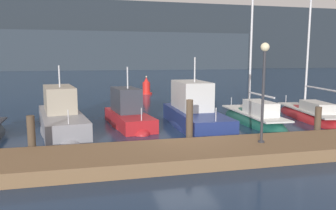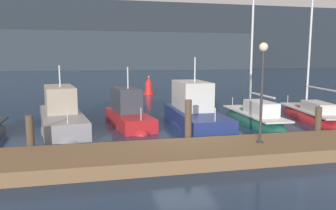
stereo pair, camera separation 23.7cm
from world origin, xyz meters
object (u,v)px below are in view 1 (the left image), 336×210
object	(u,v)px
motorboat_berth_5	(194,119)
dock_lamppost	(264,76)
motorboat_berth_3	(61,122)
sailboat_berth_6	(253,120)
motorboat_berth_4	(128,119)
channel_buoy	(146,87)
sailboat_berth_7	(309,117)

from	to	relation	value
motorboat_berth_5	dock_lamppost	world-z (taller)	dock_lamppost
motorboat_berth_3	sailboat_berth_6	xyz separation A→B (m)	(10.32, -0.41, -0.25)
motorboat_berth_4	channel_buoy	size ratio (longest dim) A/B	3.08
motorboat_berth_5	sailboat_berth_7	xyz separation A→B (m)	(7.29, 0.43, -0.30)
motorboat_berth_5	sailboat_berth_6	size ratio (longest dim) A/B	0.65
sailboat_berth_7	channel_buoy	world-z (taller)	sailboat_berth_7
motorboat_berth_3	dock_lamppost	world-z (taller)	dock_lamppost
motorboat_berth_4	motorboat_berth_5	xyz separation A→B (m)	(3.37, -1.08, 0.09)
motorboat_berth_3	sailboat_berth_7	bearing A→B (deg)	-0.85
motorboat_berth_4	motorboat_berth_5	distance (m)	3.53
motorboat_berth_5	sailboat_berth_6	xyz separation A→B (m)	(3.56, 0.24, -0.27)
motorboat_berth_4	sailboat_berth_6	distance (m)	6.98
sailboat_berth_6	sailboat_berth_7	distance (m)	3.74
sailboat_berth_7	sailboat_berth_6	bearing A→B (deg)	-176.99
motorboat_berth_3	channel_buoy	xyz separation A→B (m)	(6.93, 15.48, 0.28)
motorboat_berth_4	dock_lamppost	xyz separation A→B (m)	(4.25, -6.49, 2.62)
dock_lamppost	motorboat_berth_3	bearing A→B (deg)	141.63
motorboat_berth_3	sailboat_berth_6	distance (m)	10.33
motorboat_berth_3	dock_lamppost	size ratio (longest dim) A/B	2.02
motorboat_berth_4	sailboat_berth_7	xyz separation A→B (m)	(10.66, -0.64, -0.21)
sailboat_berth_7	dock_lamppost	xyz separation A→B (m)	(-6.41, -5.84, 2.83)
sailboat_berth_6	motorboat_berth_4	bearing A→B (deg)	173.09
motorboat_berth_3	motorboat_berth_4	size ratio (longest dim) A/B	1.32
motorboat_berth_3	motorboat_berth_5	size ratio (longest dim) A/B	1.05
sailboat_berth_7	channel_buoy	bearing A→B (deg)	114.42
sailboat_berth_6	sailboat_berth_7	xyz separation A→B (m)	(3.73, 0.20, -0.03)
motorboat_berth_5	motorboat_berth_3	bearing A→B (deg)	174.58
motorboat_berth_5	sailboat_berth_6	world-z (taller)	sailboat_berth_6
motorboat_berth_4	dock_lamppost	size ratio (longest dim) A/B	1.53
dock_lamppost	motorboat_berth_5	bearing A→B (deg)	99.27
dock_lamppost	sailboat_berth_7	bearing A→B (deg)	42.35
dock_lamppost	motorboat_berth_4	bearing A→B (deg)	123.23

